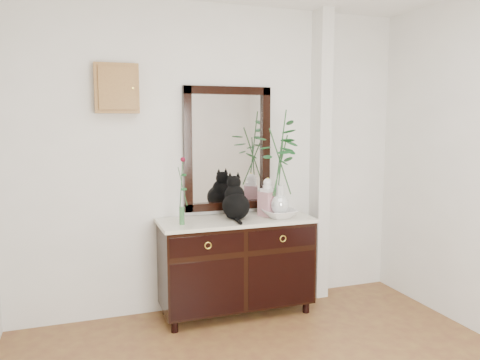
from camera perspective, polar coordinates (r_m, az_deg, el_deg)
name	(u,v)px	position (r m, az deg, el deg)	size (l,w,h in m)	color
wall_back	(216,159)	(4.18, -2.89, 2.55)	(3.60, 0.04, 2.70)	silver
pilaster	(320,157)	(4.49, 9.75, 2.78)	(0.12, 0.20, 2.70)	silver
sideboard	(236,261)	(4.14, -0.46, -9.85)	(1.33, 0.52, 0.82)	black
wall_mirror	(228,149)	(4.19, -1.53, 3.80)	(0.80, 0.06, 1.10)	black
key_cabinet	(117,88)	(3.98, -14.81, 10.74)	(0.35, 0.10, 0.40)	brown
cat	(236,197)	(4.01, -0.50, -2.11)	(0.27, 0.33, 0.38)	black
lotus_bowl	(280,214)	(4.10, 4.87, -4.11)	(0.29, 0.29, 0.07)	silver
vase_branches	(280,163)	(4.04, 4.93, 2.14)	(0.44, 0.44, 0.93)	silver
bud_vase_rose	(181,190)	(3.81, -7.15, -1.27)	(0.07, 0.07, 0.56)	#346938
ginger_jar	(268,197)	(4.15, 3.39, -2.02)	(0.13, 0.13, 0.35)	silver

